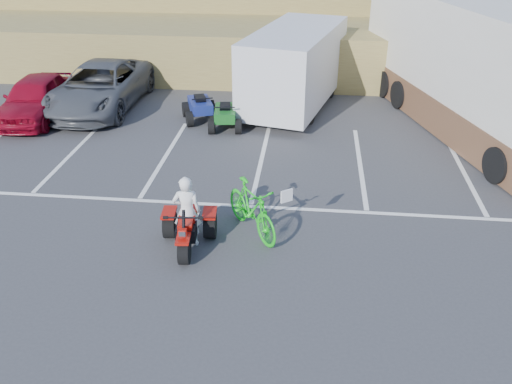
# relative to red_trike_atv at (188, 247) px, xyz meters

# --- Properties ---
(ground) EXTENTS (100.00, 100.00, 0.00)m
(ground) POSITION_rel_red_trike_atv_xyz_m (1.08, -0.56, 0.00)
(ground) COLOR #3A3A3C
(ground) RESTS_ON ground
(parking_stripes) EXTENTS (28.00, 5.16, 0.01)m
(parking_stripes) POSITION_rel_red_trike_atv_xyz_m (1.95, 3.50, 0.00)
(parking_stripes) COLOR white
(parking_stripes) RESTS_ON ground
(grass_embankment) EXTENTS (40.00, 8.50, 3.10)m
(grass_embankment) POSITION_rel_red_trike_atv_xyz_m (1.08, 14.92, 1.42)
(grass_embankment) COLOR olive
(grass_embankment) RESTS_ON ground
(red_trike_atv) EXTENTS (1.27, 1.61, 0.98)m
(red_trike_atv) POSITION_rel_red_trike_atv_xyz_m (0.00, 0.00, 0.00)
(red_trike_atv) COLOR #A21009
(red_trike_atv) RESTS_ON ground
(rider) EXTENTS (0.60, 0.43, 1.56)m
(rider) POSITION_rel_red_trike_atv_xyz_m (-0.01, 0.15, 0.78)
(rider) COLOR white
(rider) RESTS_ON ground
(green_dirt_bike) EXTENTS (1.60, 1.92, 1.18)m
(green_dirt_bike) POSITION_rel_red_trike_atv_xyz_m (1.24, 0.72, 0.59)
(green_dirt_bike) COLOR #14BF19
(green_dirt_bike) RESTS_ON ground
(grey_pickup) EXTENTS (2.54, 5.41, 1.49)m
(grey_pickup) POSITION_rel_red_trike_atv_xyz_m (-4.82, 8.16, 0.75)
(grey_pickup) COLOR #484B50
(grey_pickup) RESTS_ON ground
(red_car) EXTENTS (1.90, 4.13, 1.37)m
(red_car) POSITION_rel_red_trike_atv_xyz_m (-6.55, 6.97, 0.69)
(red_car) COLOR maroon
(red_car) RESTS_ON ground
(cargo_trailer) EXTENTS (3.54, 6.03, 2.64)m
(cargo_trailer) POSITION_rel_red_trike_atv_xyz_m (1.76, 9.00, 1.43)
(cargo_trailer) COLOR silver
(cargo_trailer) RESTS_ON ground
(rv_motorhome) EXTENTS (5.70, 10.75, 3.76)m
(rv_motorhome) POSITION_rel_red_trike_atv_xyz_m (7.22, 7.61, 1.63)
(rv_motorhome) COLOR silver
(rv_motorhome) RESTS_ON ground
(quad_atv_blue) EXTENTS (1.47, 1.68, 0.92)m
(quad_atv_blue) POSITION_rel_red_trike_atv_xyz_m (-1.19, 7.32, 0.00)
(quad_atv_blue) COLOR navy
(quad_atv_blue) RESTS_ON ground
(quad_atv_green) EXTENTS (1.17, 1.48, 0.89)m
(quad_atv_green) POSITION_rel_red_trike_atv_xyz_m (-0.27, 6.69, 0.00)
(quad_atv_green) COLOR #145A1B
(quad_atv_green) RESTS_ON ground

